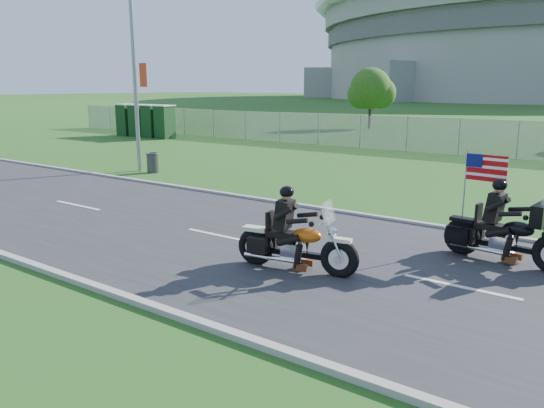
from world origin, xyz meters
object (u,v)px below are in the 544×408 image
Objects in this scene: streetlight at (137,41)px; porta_toilet_b at (151,122)px; trash_can at (153,163)px; porta_toilet_d at (126,120)px; porta_toilet_a at (165,123)px; motorcycle_lead at (294,245)px; porta_toilet_c at (139,121)px; motorcycle_follow at (505,236)px.

streetlight reaches higher than porta_toilet_b.
trash_can is at bearing -41.89° from porta_toilet_b.
porta_toilet_a is at bearing 0.00° from porta_toilet_d.
porta_toilet_c is at bearing 134.47° from motorcycle_lead.
porta_toilet_d is at bearing 180.00° from porta_toilet_b.
streetlight is at bearing 172.30° from motorcycle_follow.
streetlight reaches higher than porta_toilet_a.
porta_toilet_a reaches higher than motorcycle_follow.
trash_can is (15.04, -10.98, -0.72)m from porta_toilet_d.
porta_toilet_a is at bearing 131.31° from motorcycle_lead.
motorcycle_lead is at bearing -131.86° from motorcycle_follow.
porta_toilet_b reaches higher than motorcycle_follow.
streetlight is 4.35× the size of porta_toilet_a.
porta_toilet_d is at bearing 142.83° from streetlight.
porta_toilet_a is 0.86× the size of motorcycle_lead.
porta_toilet_d is 34.00m from motorcycle_follow.
streetlight is at bearing 140.18° from motorcycle_lead.
motorcycle_follow is 3.21× the size of trash_can.
porta_toilet_a and porta_toilet_d have the same top height.
porta_toilet_b is at bearing 136.65° from streetlight.
porta_toilet_b is 1.40m from porta_toilet_c.
trash_can is at bearing 139.25° from motorcycle_lead.
porta_toilet_a is 1.00× the size of porta_toilet_d.
motorcycle_follow is (30.51, -14.99, -0.52)m from porta_toilet_d.
porta_toilet_a is at bearing 0.00° from porta_toilet_c.
porta_toilet_c and porta_toilet_d have the same top height.
streetlight reaches higher than motorcycle_lead.
porta_toilet_d is 18.64m from trash_can.
motorcycle_lead is (22.88, -18.01, -0.58)m from porta_toilet_a.
porta_toilet_a is 0.84× the size of motorcycle_follow.
porta_toilet_c is at bearing 180.00° from porta_toilet_a.
porta_toilet_b and porta_toilet_d have the same top height.
streetlight reaches higher than porta_toilet_d.
porta_toilet_c is at bearing 139.94° from streetlight.
porta_toilet_a is 15.45m from trash_can.
trash_can is (10.84, -10.98, -0.72)m from porta_toilet_a.
trash_can is (0.83, -0.20, -5.21)m from streetlight.
porta_toilet_d is at bearing 160.62° from motorcycle_follow.
streetlight is 3.75× the size of motorcycle_lead.
motorcycle_follow is at bearing -14.49° from streetlight.
porta_toilet_b is at bearing 0.00° from porta_toilet_c.
porta_toilet_b is at bearing 132.95° from motorcycle_lead.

